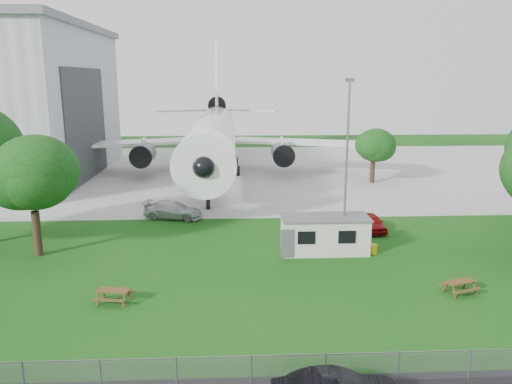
{
  "coord_description": "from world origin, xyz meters",
  "views": [
    {
      "loc": [
        0.33,
        -27.43,
        12.14
      ],
      "look_at": [
        2.03,
        8.0,
        4.0
      ],
      "focal_mm": 35.0,
      "sensor_mm": 36.0,
      "label": 1
    }
  ],
  "objects_px": {
    "picnic_west": "(114,302)",
    "site_cabin": "(325,234)",
    "airliner": "(214,133)",
    "picnic_east": "(459,293)"
  },
  "relations": [
    {
      "from": "picnic_west",
      "to": "site_cabin",
      "type": "bearing_deg",
      "value": 40.69
    },
    {
      "from": "airliner",
      "to": "picnic_east",
      "type": "relative_size",
      "value": 26.52
    },
    {
      "from": "airliner",
      "to": "picnic_east",
      "type": "height_order",
      "value": "airliner"
    },
    {
      "from": "site_cabin",
      "to": "picnic_east",
      "type": "distance_m",
      "value": 9.92
    },
    {
      "from": "airliner",
      "to": "site_cabin",
      "type": "bearing_deg",
      "value": -73.49
    },
    {
      "from": "site_cabin",
      "to": "picnic_east",
      "type": "height_order",
      "value": "site_cabin"
    },
    {
      "from": "airliner",
      "to": "picnic_east",
      "type": "bearing_deg",
      "value": -67.55
    },
    {
      "from": "airliner",
      "to": "site_cabin",
      "type": "relative_size",
      "value": 7.06
    },
    {
      "from": "airliner",
      "to": "picnic_east",
      "type": "xyz_separation_m",
      "value": [
        15.35,
        -37.14,
        -5.27
      ]
    },
    {
      "from": "site_cabin",
      "to": "picnic_east",
      "type": "bearing_deg",
      "value": -48.45
    }
  ]
}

